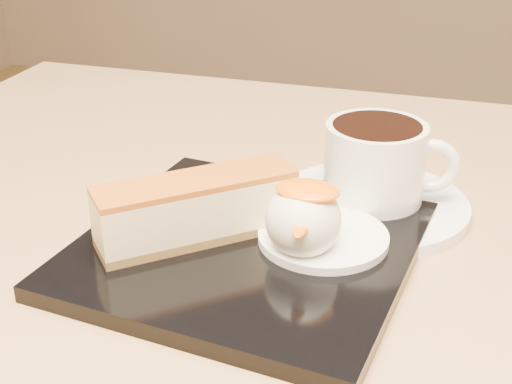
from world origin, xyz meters
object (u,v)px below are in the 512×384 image
(cheesecake, at_px, (196,208))
(coffee_cup, at_px, (377,162))
(dessert_plate, at_px, (248,248))
(saucer, at_px, (371,206))
(ice_cream_scoop, at_px, (303,220))

(cheesecake, bearing_deg, coffee_cup, -0.01)
(dessert_plate, distance_m, coffee_cup, 0.12)
(dessert_plate, relative_size, saucer, 1.47)
(dessert_plate, distance_m, cheesecake, 0.05)
(cheesecake, xyz_separation_m, saucer, (0.11, 0.10, -0.03))
(coffee_cup, bearing_deg, dessert_plate, -139.15)
(saucer, relative_size, coffee_cup, 1.48)
(ice_cream_scoop, height_order, coffee_cup, coffee_cup)
(cheesecake, distance_m, saucer, 0.15)
(cheesecake, bearing_deg, saucer, 0.39)
(dessert_plate, distance_m, saucer, 0.12)
(dessert_plate, xyz_separation_m, coffee_cup, (0.07, 0.09, 0.04))
(cheesecake, relative_size, saucer, 0.85)
(dessert_plate, height_order, saucer, dessert_plate)
(cheesecake, relative_size, ice_cream_scoop, 2.54)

